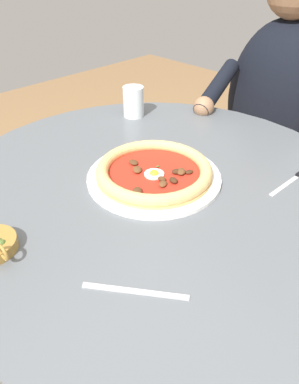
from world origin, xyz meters
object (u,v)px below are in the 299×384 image
at_px(diner_person, 264,146).
at_px(cafe_chair_diner, 278,132).
at_px(water_glass, 133,104).
at_px(dining_table, 154,234).
at_px(fork_utensil, 135,291).
at_px(pizza_on_plate, 154,172).

height_order(diner_person, cafe_chair_diner, diner_person).
relative_size(water_glass, cafe_chair_diner, 0.11).
bearing_deg(cafe_chair_diner, diner_person, 6.20).
height_order(dining_table, diner_person, diner_person).
bearing_deg(water_glass, dining_table, 53.99).
relative_size(fork_utensil, cafe_chair_diner, 0.16).
bearing_deg(fork_utensil, pizza_on_plate, -140.84).
bearing_deg(water_glass, cafe_chair_diner, 161.33).
bearing_deg(water_glass, pizza_on_plate, 54.33).
xyz_separation_m(dining_table, pizza_on_plate, (-0.01, -0.01, 0.19)).
xyz_separation_m(pizza_on_plate, water_glass, (-0.23, -0.32, 0.02)).
relative_size(dining_table, fork_utensil, 6.90).
bearing_deg(pizza_on_plate, dining_table, 45.03).
xyz_separation_m(dining_table, water_glass, (-0.24, -0.33, 0.21)).
distance_m(pizza_on_plate, cafe_chair_diner, 0.91).
height_order(pizza_on_plate, water_glass, water_glass).
bearing_deg(pizza_on_plate, water_glass, -125.67).
bearing_deg(cafe_chair_diner, dining_table, 6.84).
distance_m(water_glass, cafe_chair_diner, 0.73).
relative_size(dining_table, pizza_on_plate, 3.19).
distance_m(dining_table, diner_person, 0.75).
distance_m(diner_person, cafe_chair_diner, 0.14).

